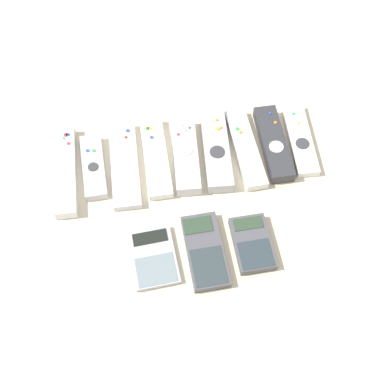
# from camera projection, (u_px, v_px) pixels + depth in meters

# --- Properties ---
(ground_plane) EXTENTS (3.00, 3.00, 0.00)m
(ground_plane) POSITION_uv_depth(u_px,v_px,m) (194.00, 209.00, 1.09)
(ground_plane) COLOR beige
(remote_0) EXTENTS (0.05, 0.22, 0.03)m
(remote_0) POSITION_uv_depth(u_px,v_px,m) (66.00, 171.00, 1.13)
(remote_0) COLOR white
(remote_0) RESTS_ON ground_plane
(remote_1) EXTENTS (0.05, 0.16, 0.02)m
(remote_1) POSITION_uv_depth(u_px,v_px,m) (94.00, 167.00, 1.13)
(remote_1) COLOR #B7B7BC
(remote_1) RESTS_ON ground_plane
(remote_2) EXTENTS (0.06, 0.21, 0.02)m
(remote_2) POSITION_uv_depth(u_px,v_px,m) (125.00, 165.00, 1.14)
(remote_2) COLOR silver
(remote_2) RESTS_ON ground_plane
(remote_3) EXTENTS (0.05, 0.20, 0.02)m
(remote_3) POSITION_uv_depth(u_px,v_px,m) (156.00, 158.00, 1.15)
(remote_3) COLOR white
(remote_3) RESTS_ON ground_plane
(remote_4) EXTENTS (0.06, 0.19, 0.03)m
(remote_4) POSITION_uv_depth(u_px,v_px,m) (186.00, 155.00, 1.14)
(remote_4) COLOR silver
(remote_4) RESTS_ON ground_plane
(remote_5) EXTENTS (0.07, 0.21, 0.03)m
(remote_5) POSITION_uv_depth(u_px,v_px,m) (216.00, 150.00, 1.15)
(remote_5) COLOR #B7B7BC
(remote_5) RESTS_ON ground_plane
(remote_6) EXTENTS (0.06, 0.21, 0.02)m
(remote_6) POSITION_uv_depth(u_px,v_px,m) (246.00, 149.00, 1.16)
(remote_6) COLOR white
(remote_6) RESTS_ON ground_plane
(remote_7) EXTENTS (0.05, 0.19, 0.03)m
(remote_7) POSITION_uv_depth(u_px,v_px,m) (273.00, 143.00, 1.16)
(remote_7) COLOR #333338
(remote_7) RESTS_ON ground_plane
(remote_8) EXTENTS (0.06, 0.19, 0.02)m
(remote_8) POSITION_uv_depth(u_px,v_px,m) (300.00, 140.00, 1.17)
(remote_8) COLOR white
(remote_8) RESTS_ON ground_plane
(calculator_0) EXTENTS (0.09, 0.13, 0.01)m
(calculator_0) POSITION_uv_depth(u_px,v_px,m) (154.00, 258.00, 1.03)
(calculator_0) COLOR #B2B2B7
(calculator_0) RESTS_ON ground_plane
(calculator_1) EXTENTS (0.08, 0.16, 0.02)m
(calculator_1) POSITION_uv_depth(u_px,v_px,m) (205.00, 251.00, 1.04)
(calculator_1) COLOR #4C4C51
(calculator_1) RESTS_ON ground_plane
(calculator_2) EXTENTS (0.07, 0.12, 0.02)m
(calculator_2) POSITION_uv_depth(u_px,v_px,m) (252.00, 243.00, 1.04)
(calculator_2) COLOR #4C4C51
(calculator_2) RESTS_ON ground_plane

